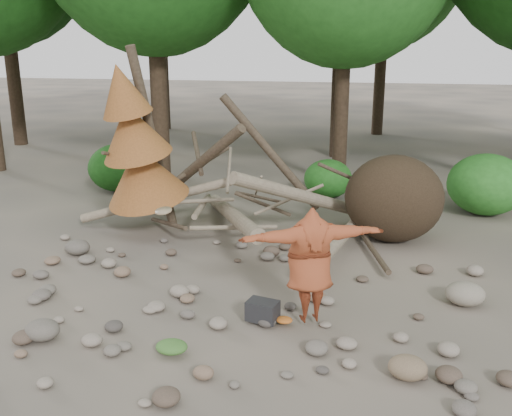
# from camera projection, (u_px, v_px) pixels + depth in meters

# --- Properties ---
(ground) EXTENTS (120.00, 120.00, 0.00)m
(ground) POSITION_uv_depth(u_px,v_px,m) (234.00, 312.00, 9.58)
(ground) COLOR #514C44
(ground) RESTS_ON ground
(deadfall_pile) EXTENTS (8.55, 5.24, 3.30)m
(deadfall_pile) POSITION_uv_depth(u_px,v_px,m) (367.00, 199.00, 12.87)
(deadfall_pile) COLOR #332619
(deadfall_pile) RESTS_ON ground
(dead_conifer) EXTENTS (2.06, 2.16, 4.35)m
(dead_conifer) POSITION_uv_depth(u_px,v_px,m) (137.00, 147.00, 12.80)
(dead_conifer) COLOR #4C3F30
(dead_conifer) RESTS_ON ground
(bush_left) EXTENTS (1.80, 1.80, 1.44)m
(bush_left) POSITION_uv_depth(u_px,v_px,m) (118.00, 168.00, 17.27)
(bush_left) COLOR #1A5316
(bush_left) RESTS_ON ground
(bush_mid) EXTENTS (1.40, 1.40, 1.12)m
(bush_mid) POSITION_uv_depth(u_px,v_px,m) (328.00, 179.00, 16.57)
(bush_mid) COLOR #246A1E
(bush_mid) RESTS_ON ground
(bush_right) EXTENTS (2.00, 2.00, 1.60)m
(bush_right) POSITION_uv_depth(u_px,v_px,m) (486.00, 184.00, 14.88)
(bush_right) COLOR #2E7D27
(bush_right) RESTS_ON ground
(frisbee_thrower) EXTENTS (3.66, 1.50, 1.87)m
(frisbee_thrower) POSITION_uv_depth(u_px,v_px,m) (310.00, 264.00, 8.91)
(frisbee_thrower) COLOR brown
(frisbee_thrower) RESTS_ON ground
(backpack) EXTENTS (0.55, 0.42, 0.33)m
(backpack) POSITION_uv_depth(u_px,v_px,m) (263.00, 314.00, 9.14)
(backpack) COLOR black
(backpack) RESTS_ON ground
(cloth_green) EXTENTS (0.47, 0.39, 0.18)m
(cloth_green) POSITION_uv_depth(u_px,v_px,m) (172.00, 350.00, 8.22)
(cloth_green) COLOR #3B692A
(cloth_green) RESTS_ON ground
(cloth_orange) EXTENTS (0.27, 0.22, 0.10)m
(cloth_orange) POSITION_uv_depth(u_px,v_px,m) (284.00, 323.00, 9.10)
(cloth_orange) COLOR #BC6020
(cloth_orange) RESTS_ON ground
(boulder_front_left) EXTENTS (0.53, 0.48, 0.32)m
(boulder_front_left) POSITION_uv_depth(u_px,v_px,m) (42.00, 330.00, 8.65)
(boulder_front_left) COLOR #635C52
(boulder_front_left) RESTS_ON ground
(boulder_front_right) EXTENTS (0.53, 0.47, 0.32)m
(boulder_front_right) POSITION_uv_depth(u_px,v_px,m) (408.00, 367.00, 7.65)
(boulder_front_right) COLOR #79644C
(boulder_front_right) RESTS_ON ground
(boulder_mid_right) EXTENTS (0.67, 0.60, 0.40)m
(boulder_mid_right) POSITION_uv_depth(u_px,v_px,m) (465.00, 294.00, 9.80)
(boulder_mid_right) COLOR gray
(boulder_mid_right) RESTS_ON ground
(boulder_mid_left) EXTENTS (0.54, 0.48, 0.32)m
(boulder_mid_left) POSITION_uv_depth(u_px,v_px,m) (77.00, 247.00, 12.15)
(boulder_mid_left) COLOR #5E584F
(boulder_mid_left) RESTS_ON ground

